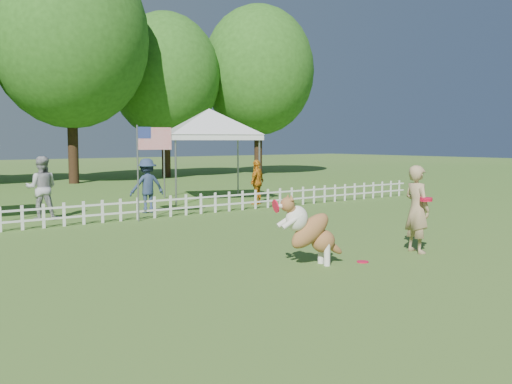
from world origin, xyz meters
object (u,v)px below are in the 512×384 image
(handler, at_px, (417,209))
(frisbee_on_turf, at_px, (363,262))
(canopy_tent_right, at_px, (209,156))
(spectator_c, at_px, (257,182))
(dog, at_px, (311,231))
(spectator_a, at_px, (42,188))
(spectator_b, at_px, (147,186))
(flag_pole, at_px, (138,173))

(handler, xyz_separation_m, frisbee_on_turf, (-1.49, 0.00, -0.82))
(canopy_tent_right, distance_m, spectator_c, 2.21)
(canopy_tent_right, relative_size, spectator_c, 2.13)
(dog, relative_size, spectator_a, 0.71)
(canopy_tent_right, bearing_deg, spectator_b, -131.35)
(canopy_tent_right, relative_size, flag_pole, 1.25)
(handler, height_order, canopy_tent_right, canopy_tent_right)
(dog, distance_m, canopy_tent_right, 11.00)
(spectator_a, distance_m, spectator_b, 2.97)
(flag_pole, relative_size, spectator_c, 1.70)
(canopy_tent_right, bearing_deg, dog, -92.95)
(spectator_b, height_order, spectator_c, spectator_b)
(spectator_b, bearing_deg, handler, 103.13)
(frisbee_on_turf, distance_m, spectator_b, 8.66)
(dog, relative_size, frisbee_on_turf, 5.85)
(handler, bearing_deg, spectator_a, 38.59)
(handler, relative_size, frisbee_on_turf, 8.05)
(spectator_a, relative_size, spectator_b, 1.07)
(spectator_c, bearing_deg, canopy_tent_right, -99.28)
(flag_pole, relative_size, spectator_b, 1.58)
(handler, distance_m, dog, 2.44)
(frisbee_on_turf, distance_m, spectator_c, 9.44)
(spectator_c, bearing_deg, spectator_a, -32.22)
(dog, height_order, spectator_b, spectator_b)
(spectator_b, bearing_deg, spectator_c, -178.12)
(canopy_tent_right, height_order, flag_pole, canopy_tent_right)
(frisbee_on_turf, distance_m, spectator_a, 9.45)
(dog, bearing_deg, spectator_a, 117.15)
(frisbee_on_turf, xyz_separation_m, canopy_tent_right, (3.48, 10.39, 1.59))
(spectator_b, xyz_separation_m, spectator_c, (3.98, -0.17, -0.06))
(dog, bearing_deg, canopy_tent_right, 81.25)
(handler, xyz_separation_m, spectator_a, (-4.28, 8.99, 0.02))
(handler, height_order, spectator_b, handler)
(frisbee_on_turf, bearing_deg, spectator_c, 63.96)
(canopy_tent_right, bearing_deg, spectator_c, -50.80)
(dog, bearing_deg, spectator_b, 97.56)
(frisbee_on_turf, xyz_separation_m, spectator_a, (-2.79, 8.99, 0.85))
(dog, distance_m, spectator_a, 8.85)
(flag_pole, distance_m, spectator_c, 5.20)
(flag_pole, xyz_separation_m, spectator_c, (4.99, 1.35, -0.52))
(flag_pole, bearing_deg, dog, -76.76)
(frisbee_on_turf, bearing_deg, spectator_a, 107.25)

